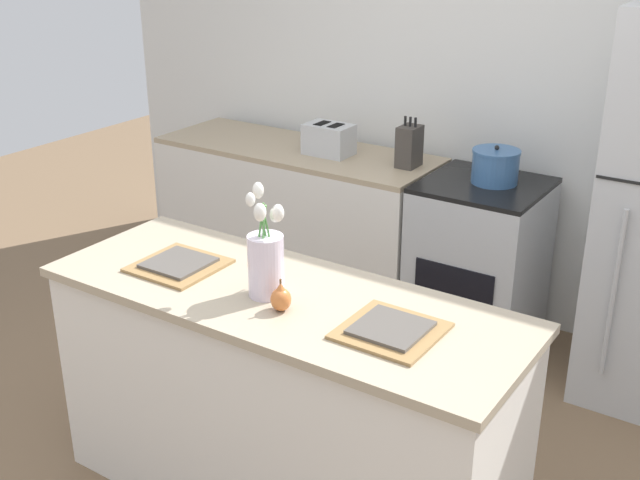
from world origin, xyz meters
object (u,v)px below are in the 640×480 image
at_px(flower_vase, 266,259).
at_px(toaster, 329,139).
at_px(pear_figurine, 281,298).
at_px(knife_block, 409,146).
at_px(plate_setting_left, 179,264).
at_px(plate_setting_right, 391,330).
at_px(stove_range, 478,264).
at_px(cooking_pot, 495,166).

height_order(flower_vase, toaster, flower_vase).
distance_m(pear_figurine, knife_block, 1.79).
bearing_deg(flower_vase, knife_block, 100.64).
xyz_separation_m(pear_figurine, plate_setting_left, (-0.53, 0.07, -0.04)).
relative_size(pear_figurine, plate_setting_left, 0.38).
distance_m(plate_setting_right, toaster, 2.08).
distance_m(flower_vase, plate_setting_right, 0.51).
bearing_deg(stove_range, plate_setting_left, -108.98).
xyz_separation_m(plate_setting_right, toaster, (-1.29, 1.62, 0.06)).
height_order(plate_setting_right, toaster, toaster).
bearing_deg(plate_setting_right, plate_setting_left, 180.00).
height_order(stove_range, toaster, toaster).
bearing_deg(plate_setting_left, stove_range, 71.02).
height_order(pear_figurine, cooking_pot, cooking_pot).
height_order(stove_range, cooking_pot, cooking_pot).
distance_m(pear_figurine, plate_setting_left, 0.54).
xyz_separation_m(stove_range, pear_figurine, (-0.03, -1.70, 0.51)).
bearing_deg(toaster, plate_setting_right, -51.48).
xyz_separation_m(plate_setting_left, knife_block, (0.11, 1.67, 0.08)).
distance_m(stove_range, plate_setting_left, 1.79).
bearing_deg(toaster, pear_figurine, -61.87).
distance_m(pear_figurine, plate_setting_right, 0.39).
height_order(pear_figurine, toaster, toaster).
bearing_deg(plate_setting_left, plate_setting_right, 0.00).
relative_size(pear_figurine, plate_setting_right, 0.38).
distance_m(stove_range, pear_figurine, 1.78).
bearing_deg(toaster, knife_block, 5.06).
distance_m(stove_range, flower_vase, 1.75).
bearing_deg(flower_vase, stove_range, 85.18).
xyz_separation_m(pear_figurine, toaster, (-0.91, 1.69, 0.02)).
bearing_deg(cooking_pot, stove_range, -137.44).
xyz_separation_m(flower_vase, plate_setting_right, (0.50, 0.00, -0.13)).
relative_size(stove_range, flower_vase, 2.26).
relative_size(stove_range, cooking_pot, 3.73).
relative_size(pear_figurine, knife_block, 0.43).
bearing_deg(pear_figurine, flower_vase, 148.91).
distance_m(plate_setting_left, plate_setting_right, 0.92).
xyz_separation_m(flower_vase, cooking_pot, (0.17, 1.67, -0.07)).
xyz_separation_m(pear_figurine, plate_setting_right, (0.39, 0.07, -0.04)).
relative_size(plate_setting_right, toaster, 1.11).
relative_size(flower_vase, pear_figurine, 3.37).
bearing_deg(cooking_pot, knife_block, 179.57).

